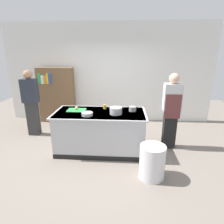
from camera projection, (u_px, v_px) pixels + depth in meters
The scene contains 13 objects.
ground_plane at pixel (101, 150), 4.34m from camera, with size 10.00×10.00×0.00m, color slate.
back_wall at pixel (108, 74), 5.88m from camera, with size 6.40×0.12×3.00m, color white.
counter_island at pixel (100, 131), 4.20m from camera, with size 1.98×0.98×0.90m.
cutting_board at pixel (77, 110), 4.18m from camera, with size 0.40×0.28×0.02m, color green.
onion at pixel (76, 108), 4.16m from camera, with size 0.08×0.08×0.08m, color tan.
stock_pot at pixel (116, 111), 3.94m from camera, with size 0.32×0.26×0.15m.
sauce_pan at pixel (133, 109), 4.14m from camera, with size 0.23×0.16×0.10m.
mixing_bowl at pixel (87, 114), 3.84m from camera, with size 0.23×0.23×0.07m, color #B7BABF.
juice_cup at pixel (105, 107), 4.30m from camera, with size 0.07×0.07×0.10m, color yellow.
trash_bin at pixel (152, 162), 3.30m from camera, with size 0.45×0.45×0.61m, color silver.
person_chef at pixel (171, 110), 4.20m from camera, with size 0.38×0.25×1.72m.
person_guest at pixel (31, 102), 4.88m from camera, with size 0.38×0.24×1.72m.
bookshelf at pixel (57, 95), 5.89m from camera, with size 1.10×0.31×1.70m.
Camera 1 is at (0.52, -3.84, 2.15)m, focal length 30.22 mm.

